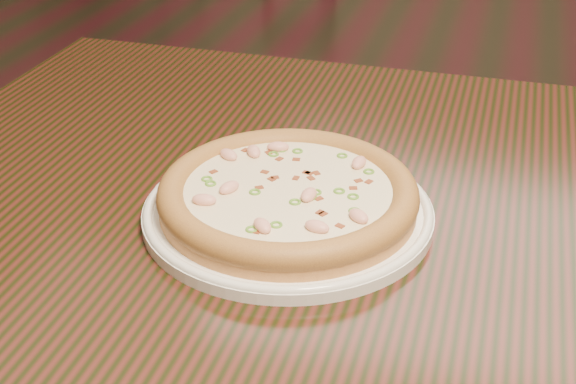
# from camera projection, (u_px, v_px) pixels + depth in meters

# --- Properties ---
(ground) EXTENTS (9.00, 9.00, 0.00)m
(ground) POSITION_uv_depth(u_px,v_px,m) (323.00, 334.00, 1.81)
(ground) COLOR black
(hero_table) EXTENTS (1.20, 0.80, 0.75)m
(hero_table) POSITION_uv_depth(u_px,v_px,m) (406.00, 288.00, 0.87)
(hero_table) COLOR black
(hero_table) RESTS_ON ground
(plate) EXTENTS (0.29, 0.29, 0.02)m
(plate) POSITION_uv_depth(u_px,v_px,m) (288.00, 210.00, 0.81)
(plate) COLOR white
(plate) RESTS_ON hero_table
(pizza) EXTENTS (0.26, 0.26, 0.03)m
(pizza) POSITION_uv_depth(u_px,v_px,m) (288.00, 195.00, 0.80)
(pizza) COLOR tan
(pizza) RESTS_ON plate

